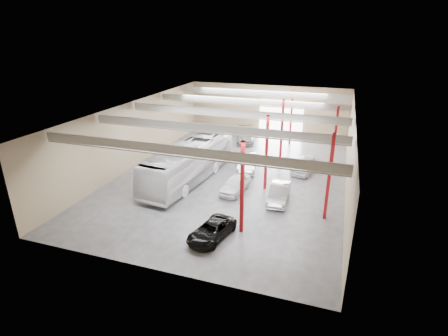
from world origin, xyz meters
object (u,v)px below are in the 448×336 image
Objects in this scene: car_row_b at (247,162)px; car_right_far at (305,165)px; coach_bus at (190,162)px; black_sedan at (212,231)px; car_row_a at (235,184)px; car_row_c at (245,135)px; car_right_near at (279,193)px.

car_row_b reaches higher than car_right_far.
coach_bus reaches higher than black_sedan.
black_sedan is 1.02× the size of car_row_a.
car_row_c is at bearing 111.26° from black_sedan.
black_sedan is 0.95× the size of car_right_far.
car_row_a is 8.88m from car_right_far.
black_sedan is (5.74, -9.17, -1.30)m from coach_bus.
car_row_c is at bearing 112.57° from car_right_near.
car_row_b is 1.11× the size of car_right_far.
car_right_near is at bearing -5.50° from coach_bus.
car_right_near is (4.57, -6.42, -0.11)m from car_row_b.
car_row_b is (4.63, 4.62, -1.06)m from coach_bus.
car_row_c is (-3.35, 15.55, 0.08)m from car_row_a.
car_row_b is at bearing 100.84° from car_row_a.
coach_bus is 9.45m from car_right_near.
car_right_near is 0.97× the size of car_right_far.
coach_bus is at bearing 166.61° from car_right_near.
coach_bus is at bearing -139.02° from car_right_far.
car_row_a is 0.96× the size of car_right_near.
car_row_a is 0.84× the size of car_row_b.
car_row_c is at bearing 108.80° from car_row_a.
car_row_c is 1.26× the size of car_right_near.
car_row_c is 17.82m from car_right_near.
car_right_far is at bearing 77.72° from car_right_near.
black_sedan is at bearing -117.50° from car_right_near.
car_right_near reaches higher than car_row_a.
car_row_a is 0.76× the size of car_row_c.
car_right_far reaches higher than black_sedan.
black_sedan is at bearing -96.34° from car_row_b.
car_right_far is (5.91, 1.18, -0.06)m from car_row_b.
car_row_a reaches higher than black_sedan.
car_right_near is at bearing -80.55° from car_row_c.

